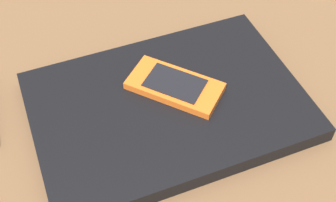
% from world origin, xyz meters
% --- Properties ---
extents(desk_surface, '(1.20, 0.80, 0.03)m').
position_xyz_m(desk_surface, '(0.00, 0.00, 0.01)').
color(desk_surface, brown).
rests_on(desk_surface, ground).
extents(laptop_closed, '(0.35, 0.25, 0.02)m').
position_xyz_m(laptop_closed, '(0.01, -0.02, 0.04)').
color(laptop_closed, black).
rests_on(laptop_closed, desk_surface).
extents(cell_phone_on_laptop, '(0.12, 0.12, 0.01)m').
position_xyz_m(cell_phone_on_laptop, '(0.02, -0.01, 0.06)').
color(cell_phone_on_laptop, orange).
rests_on(cell_phone_on_laptop, laptop_closed).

